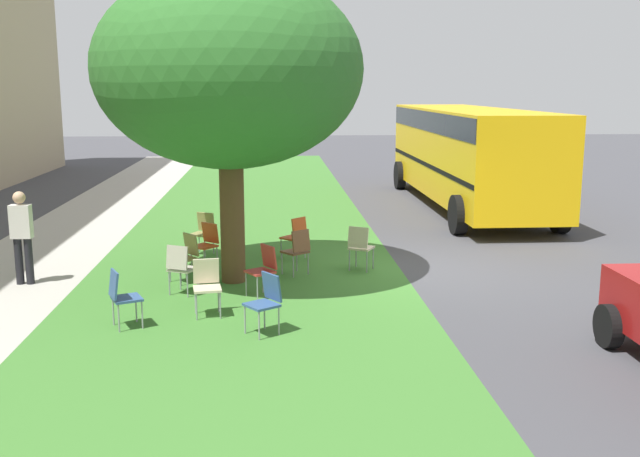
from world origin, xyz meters
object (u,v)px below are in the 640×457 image
at_px(chair_8, 207,283).
at_px(chair_1, 360,245).
at_px(chair_3, 122,294).
at_px(chair_6, 297,248).
at_px(chair_4, 266,299).
at_px(chair_7, 264,267).
at_px(chair_5, 296,234).
at_px(chair_2, 181,265).
at_px(school_bus, 467,148).
at_px(pedestrian_0, 22,234).
at_px(chair_9, 203,230).
at_px(chair_0, 207,242).
at_px(chair_10, 186,254).
at_px(street_tree, 229,70).

bearing_deg(chair_8, chair_1, -46.19).
bearing_deg(chair_3, chair_6, -42.92).
bearing_deg(chair_4, chair_6, -9.97).
xyz_separation_m(chair_1, chair_7, (-1.63, 1.84, 0.00)).
height_order(chair_4, chair_5, same).
relative_size(chair_2, chair_3, 1.00).
relative_size(chair_6, school_bus, 0.08).
bearing_deg(chair_6, chair_2, 120.58).
distance_m(chair_3, chair_7, 2.56).
distance_m(chair_2, chair_4, 2.54).
relative_size(chair_5, chair_8, 1.00).
xyz_separation_m(chair_2, chair_5, (2.51, -2.04, 0.00)).
bearing_deg(chair_6, chair_7, 155.64).
bearing_deg(pedestrian_0, chair_9, -53.38).
bearing_deg(chair_8, school_bus, -34.13).
xyz_separation_m(chair_0, chair_7, (-2.10, -1.13, 0.00)).
bearing_deg(chair_4, chair_8, 44.27).
height_order(chair_0, chair_10, same).
bearing_deg(chair_10, chair_7, -126.70).
xyz_separation_m(chair_3, chair_5, (4.20, -2.70, 0.00)).
distance_m(chair_4, pedestrian_0, 5.29).
xyz_separation_m(chair_0, chair_4, (-4.00, -1.18, 0.00)).
bearing_deg(chair_1, chair_7, 131.59).
bearing_deg(chair_0, chair_7, -151.57).
bearing_deg(chair_1, chair_8, 133.81).
distance_m(chair_2, chair_9, 3.13).
distance_m(chair_4, chair_10, 3.30).
relative_size(chair_7, school_bus, 0.08).
xyz_separation_m(chair_0, chair_5, (0.59, -1.77, 0.00)).
bearing_deg(chair_0, chair_8, -175.09).
distance_m(chair_1, chair_7, 2.46).
relative_size(street_tree, chair_4, 6.29).
distance_m(chair_1, chair_3, 5.02).
distance_m(street_tree, pedestrian_0, 4.71).
bearing_deg(school_bus, chair_4, 151.84).
relative_size(chair_2, chair_5, 1.00).
xyz_separation_m(chair_3, chair_7, (1.52, -2.07, 0.00)).
bearing_deg(chair_2, chair_4, -145.15).
distance_m(chair_0, chair_5, 1.86).
distance_m(chair_3, chair_6, 3.95).
distance_m(chair_6, chair_9, 2.73).
xyz_separation_m(chair_2, chair_7, (-0.18, -1.41, 0.00)).
height_order(chair_8, pedestrian_0, pedestrian_0).
height_order(chair_2, chair_6, same).
distance_m(chair_7, pedestrian_0, 4.46).
bearing_deg(chair_5, chair_1, -131.17).
relative_size(chair_1, chair_6, 1.00).
bearing_deg(chair_10, chair_1, -79.87).
relative_size(chair_0, school_bus, 0.08).
bearing_deg(street_tree, chair_0, 27.88).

